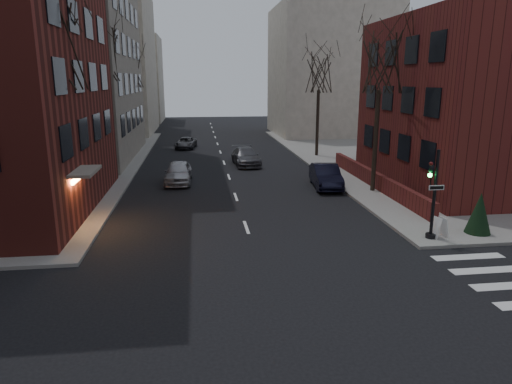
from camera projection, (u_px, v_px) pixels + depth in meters
building_right_brick at (484, 104)px, 29.89m from camera, size 12.00×14.00×11.00m
low_wall_right at (374, 179)px, 30.16m from camera, size 0.35×16.00×1.00m
building_distant_la at (97, 64)px, 59.76m from camera, size 14.00×16.00×18.00m
building_distant_ra at (329, 72)px, 58.94m from camera, size 14.00×14.00×16.00m
building_distant_lb at (131, 80)px, 76.85m from camera, size 10.00×12.00×14.00m
traffic_signal at (433, 200)px, 20.06m from camera, size 0.76×0.44×4.00m
tree_left_a at (53, 48)px, 21.20m from camera, size 4.18×4.18×10.26m
tree_left_b at (103, 53)px, 32.64m from camera, size 4.40×4.40×10.80m
tree_left_c at (130, 69)px, 46.33m from camera, size 3.96×3.96×9.72m
tree_right_a at (380, 63)px, 27.36m from camera, size 3.96×3.96×9.72m
tree_right_b at (319, 73)px, 40.94m from camera, size 3.74×3.74×9.18m
streetlamp_near at (106, 124)px, 29.99m from camera, size 0.36×0.36×6.28m
streetlamp_far at (141, 106)px, 49.24m from camera, size 0.36×0.36×6.28m
parked_sedan at (326, 176)px, 30.48m from camera, size 2.09×4.83×1.55m
car_lane_silver at (178, 172)px, 31.78m from camera, size 1.93×4.51×1.52m
car_lane_gray at (246, 157)px, 38.52m from camera, size 2.30×5.08×1.44m
car_lane_far at (186, 143)px, 47.90m from camera, size 2.42×4.28×1.13m
sandwich_board at (440, 227)px, 20.44m from camera, size 0.49×0.64×0.95m
evergreen_shrub at (479, 213)px, 20.93m from camera, size 1.43×1.43×1.92m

